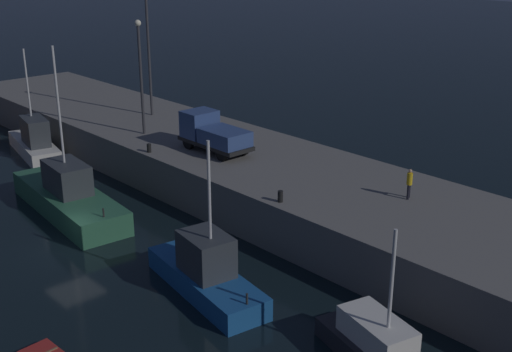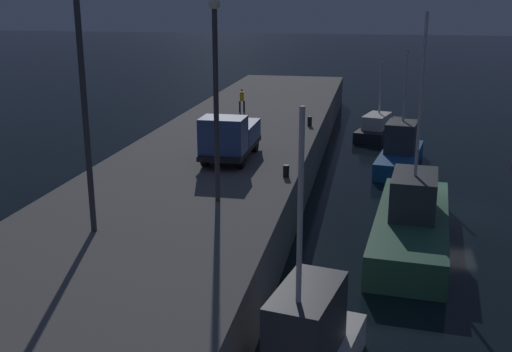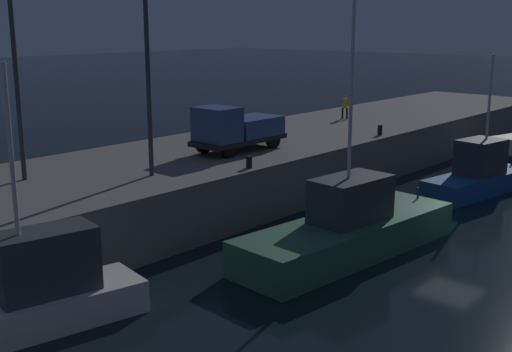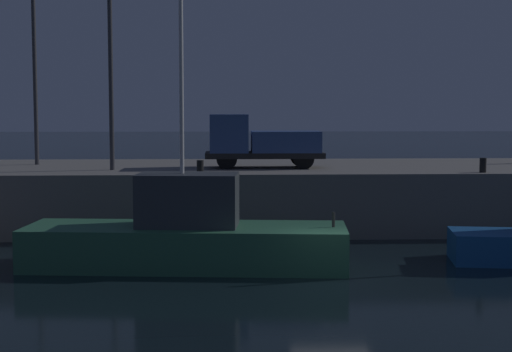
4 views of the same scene
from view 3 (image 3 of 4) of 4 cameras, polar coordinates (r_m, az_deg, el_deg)
ground_plane at (r=29.60m, az=16.81°, el=-5.22°), size 320.00×320.00×0.00m
pier_quay at (r=35.87m, az=-1.26°, el=0.75°), size 65.91×9.85×2.66m
fishing_trawler_red at (r=26.46m, az=8.10°, el=-4.64°), size 10.90×4.01×9.92m
fishing_boat_orange at (r=37.66m, az=18.86°, el=0.14°), size 7.80×3.39×7.45m
fishing_trawler_green at (r=21.03m, az=-19.28°, el=-9.94°), size 7.89×3.58×8.03m
lamp_post_west at (r=28.37m, az=-20.35°, el=10.02°), size 0.44×0.44×9.07m
lamp_post_east at (r=27.84m, az=-9.43°, el=9.25°), size 0.44×0.44×7.80m
utility_truck at (r=33.30m, az=-1.77°, el=4.15°), size 5.27×2.10×2.39m
dockworker at (r=45.13m, az=7.77°, el=6.11°), size 0.39×0.40×1.61m
bollard_west at (r=29.51m, az=-0.60°, el=1.23°), size 0.28×0.28×0.55m
bollard_central at (r=38.94m, az=10.76°, el=3.96°), size 0.28×0.28×0.61m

